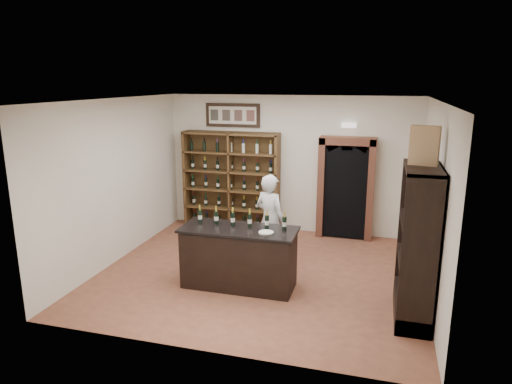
# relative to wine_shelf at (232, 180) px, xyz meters

# --- Properties ---
(floor) EXTENTS (5.50, 5.50, 0.00)m
(floor) POSITION_rel_wine_shelf_xyz_m (1.30, -2.33, -1.10)
(floor) COLOR brown
(floor) RESTS_ON ground
(ceiling) EXTENTS (5.50, 5.50, 0.00)m
(ceiling) POSITION_rel_wine_shelf_xyz_m (1.30, -2.33, 1.90)
(ceiling) COLOR white
(ceiling) RESTS_ON wall_back
(wall_back) EXTENTS (5.50, 0.04, 3.00)m
(wall_back) POSITION_rel_wine_shelf_xyz_m (1.30, 0.17, 0.40)
(wall_back) COLOR silver
(wall_back) RESTS_ON ground
(wall_left) EXTENTS (0.04, 5.00, 3.00)m
(wall_left) POSITION_rel_wine_shelf_xyz_m (-1.45, -2.33, 0.40)
(wall_left) COLOR silver
(wall_left) RESTS_ON ground
(wall_right) EXTENTS (0.04, 5.00, 3.00)m
(wall_right) POSITION_rel_wine_shelf_xyz_m (4.05, -2.33, 0.40)
(wall_right) COLOR silver
(wall_right) RESTS_ON ground
(wine_shelf) EXTENTS (2.20, 0.38, 2.20)m
(wine_shelf) POSITION_rel_wine_shelf_xyz_m (0.00, 0.00, 0.00)
(wine_shelf) COLOR brown
(wine_shelf) RESTS_ON ground
(framed_picture) EXTENTS (1.25, 0.04, 0.52)m
(framed_picture) POSITION_rel_wine_shelf_xyz_m (0.00, 0.14, 1.45)
(framed_picture) COLOR black
(framed_picture) RESTS_ON wall_back
(arched_doorway) EXTENTS (1.17, 0.35, 2.17)m
(arched_doorway) POSITION_rel_wine_shelf_xyz_m (2.55, -0.00, 0.04)
(arched_doorway) COLOR black
(arched_doorway) RESTS_ON ground
(emergency_light) EXTENTS (0.30, 0.10, 0.10)m
(emergency_light) POSITION_rel_wine_shelf_xyz_m (2.55, 0.09, 1.30)
(emergency_light) COLOR white
(emergency_light) RESTS_ON wall_back
(tasting_counter) EXTENTS (1.88, 0.78, 1.00)m
(tasting_counter) POSITION_rel_wine_shelf_xyz_m (1.10, -2.93, -0.61)
(tasting_counter) COLOR black
(tasting_counter) RESTS_ON ground
(counter_bottle_0) EXTENTS (0.07, 0.07, 0.30)m
(counter_bottle_0) POSITION_rel_wine_shelf_xyz_m (0.38, -2.79, 0.01)
(counter_bottle_0) COLOR black
(counter_bottle_0) RESTS_ON tasting_counter
(counter_bottle_1) EXTENTS (0.07, 0.07, 0.30)m
(counter_bottle_1) POSITION_rel_wine_shelf_xyz_m (0.67, -2.79, 0.01)
(counter_bottle_1) COLOR black
(counter_bottle_1) RESTS_ON tasting_counter
(counter_bottle_2) EXTENTS (0.07, 0.07, 0.30)m
(counter_bottle_2) POSITION_rel_wine_shelf_xyz_m (0.96, -2.79, 0.01)
(counter_bottle_2) COLOR black
(counter_bottle_2) RESTS_ON tasting_counter
(counter_bottle_3) EXTENTS (0.07, 0.07, 0.30)m
(counter_bottle_3) POSITION_rel_wine_shelf_xyz_m (1.24, -2.79, 0.01)
(counter_bottle_3) COLOR black
(counter_bottle_3) RESTS_ON tasting_counter
(counter_bottle_4) EXTENTS (0.07, 0.07, 0.30)m
(counter_bottle_4) POSITION_rel_wine_shelf_xyz_m (1.53, -2.79, 0.01)
(counter_bottle_4) COLOR black
(counter_bottle_4) RESTS_ON tasting_counter
(counter_bottle_5) EXTENTS (0.07, 0.07, 0.30)m
(counter_bottle_5) POSITION_rel_wine_shelf_xyz_m (1.82, -2.79, 0.01)
(counter_bottle_5) COLOR black
(counter_bottle_5) RESTS_ON tasting_counter
(side_cabinet) EXTENTS (0.48, 1.20, 2.20)m
(side_cabinet) POSITION_rel_wine_shelf_xyz_m (3.82, -3.23, -0.35)
(side_cabinet) COLOR black
(side_cabinet) RESTS_ON ground
(shopkeeper) EXTENTS (0.73, 0.62, 1.69)m
(shopkeeper) POSITION_rel_wine_shelf_xyz_m (1.36, -1.88, -0.26)
(shopkeeper) COLOR silver
(shopkeeper) RESTS_ON ground
(plate) EXTENTS (0.23, 0.23, 0.02)m
(plate) POSITION_rel_wine_shelf_xyz_m (1.58, -3.03, -0.09)
(plate) COLOR beige
(plate) RESTS_ON tasting_counter
(wine_crate) EXTENTS (0.40, 0.24, 0.53)m
(wine_crate) POSITION_rel_wine_shelf_xyz_m (3.78, -3.12, 1.36)
(wine_crate) COLOR #A27B55
(wine_crate) RESTS_ON side_cabinet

